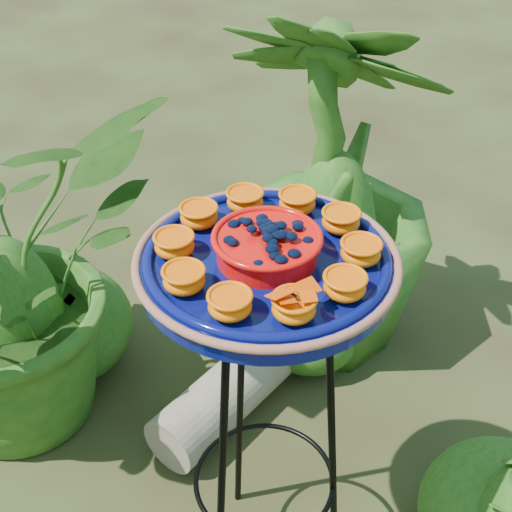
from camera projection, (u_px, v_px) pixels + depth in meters
The scene contains 5 objects.
tripod_stand at pixel (265, 410), 1.45m from camera, with size 0.34×0.35×0.88m.
feeder_dish at pixel (267, 259), 1.23m from camera, with size 0.47×0.47×0.10m.
driftwood_log at pixel (229, 392), 2.09m from camera, with size 0.17×0.17×0.52m, color gray.
shrub_back_left at pixel (1, 272), 1.90m from camera, with size 0.87×0.76×0.97m, color #1E4813.
shrub_back_right at pixel (334, 188), 2.11m from camera, with size 0.63×0.63×1.12m, color #1E4813.
Camera 1 is at (-0.28, -1.01, 1.65)m, focal length 50.00 mm.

